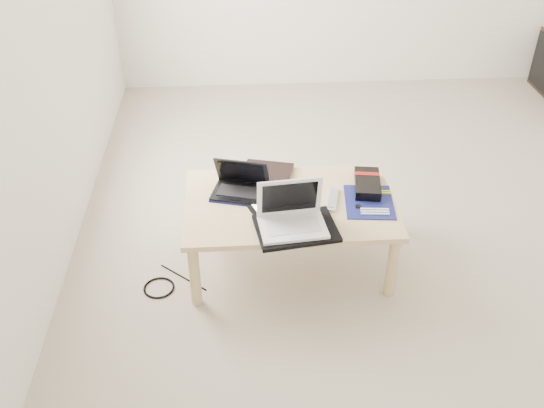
{
  "coord_description": "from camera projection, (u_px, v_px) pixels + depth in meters",
  "views": [
    {
      "loc": [
        -1.04,
        -3.02,
        2.21
      ],
      "look_at": [
        -0.87,
        -0.43,
        0.39
      ],
      "focal_mm": 40.0,
      "sensor_mm": 36.0,
      "label": 1
    }
  ],
  "objects": [
    {
      "name": "remote",
      "position": [
        332.0,
        199.0,
        3.17
      ],
      "size": [
        0.1,
        0.22,
        0.02
      ],
      "color": "silver",
      "rests_on": "coffee_table"
    },
    {
      "name": "white_laptop",
      "position": [
        292.0,
        217.0,
        2.95
      ],
      "size": [
        0.34,
        0.26,
        0.23
      ],
      "color": "white",
      "rests_on": "neoprene_sleeve"
    },
    {
      "name": "floor_cable_trail",
      "position": [
        183.0,
        277.0,
        3.28
      ],
      "size": [
        0.26,
        0.22,
        0.01
      ],
      "primitive_type": "cylinder",
      "rotation": [
        1.57,
        0.0,
        0.86
      ],
      "color": "black",
      "rests_on": "ground"
    },
    {
      "name": "book",
      "position": [
        267.0,
        173.0,
        3.38
      ],
      "size": [
        0.32,
        0.29,
        0.03
      ],
      "color": "black",
      "rests_on": "coffee_table"
    },
    {
      "name": "coffee_table",
      "position": [
        289.0,
        209.0,
        3.2
      ],
      "size": [
        1.1,
        0.7,
        0.4
      ],
      "color": "tan",
      "rests_on": "ground"
    },
    {
      "name": "motherboard",
      "position": [
        369.0,
        202.0,
        3.16
      ],
      "size": [
        0.28,
        0.33,
        0.01
      ],
      "color": "#0C104D",
      "rests_on": "coffee_table"
    },
    {
      "name": "gpu_box",
      "position": [
        367.0,
        184.0,
        3.26
      ],
      "size": [
        0.17,
        0.28,
        0.06
      ],
      "color": "black",
      "rests_on": "coffee_table"
    },
    {
      "name": "tablet",
      "position": [
        272.0,
        204.0,
        3.14
      ],
      "size": [
        0.29,
        0.26,
        0.01
      ],
      "color": "black",
      "rests_on": "coffee_table"
    },
    {
      "name": "floor_cable_coil",
      "position": [
        159.0,
        288.0,
        3.21
      ],
      "size": [
        0.22,
        0.22,
        0.01
      ],
      "primitive_type": "torus",
      "rotation": [
        0.0,
        0.0,
        0.42
      ],
      "color": "black",
      "rests_on": "ground"
    },
    {
      "name": "netbook",
      "position": [
        241.0,
        186.0,
        3.22
      ],
      "size": [
        0.33,
        0.28,
        0.2
      ],
      "color": "black",
      "rests_on": "coffee_table"
    },
    {
      "name": "neoprene_sleeve",
      "position": [
        296.0,
        228.0,
        2.97
      ],
      "size": [
        0.43,
        0.34,
        0.02
      ],
      "primitive_type": "cube",
      "rotation": [
        0.0,
        0.0,
        0.14
      ],
      "color": "black",
      "rests_on": "coffee_table"
    },
    {
      "name": "ground",
      "position": [
        406.0,
        211.0,
        3.79
      ],
      "size": [
        4.0,
        4.0,
        0.0
      ],
      "primitive_type": "plane",
      "color": "#C1B29C",
      "rests_on": "ground"
    },
    {
      "name": "cable_coil",
      "position": [
        264.0,
        206.0,
        3.13
      ],
      "size": [
        0.11,
        0.11,
        0.01
      ],
      "primitive_type": "torus",
      "rotation": [
        0.0,
        0.0,
        0.18
      ],
      "color": "black",
      "rests_on": "coffee_table"
    }
  ]
}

